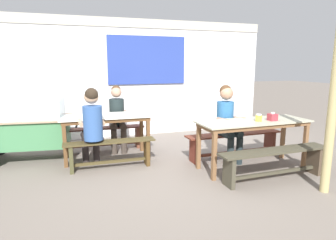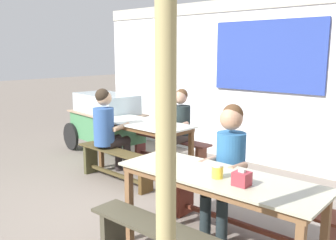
{
  "view_description": "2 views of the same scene",
  "coord_description": "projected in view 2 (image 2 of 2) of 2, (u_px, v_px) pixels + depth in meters",
  "views": [
    {
      "loc": [
        -1.45,
        -4.04,
        1.67
      ],
      "look_at": [
        0.12,
        0.54,
        0.74
      ],
      "focal_mm": 31.55,
      "sensor_mm": 36.0,
      "label": 1
    },
    {
      "loc": [
        2.98,
        -2.69,
        1.81
      ],
      "look_at": [
        -0.04,
        0.75,
        0.96
      ],
      "focal_mm": 39.58,
      "sensor_mm": 36.0,
      "label": 2
    }
  ],
  "objects": [
    {
      "name": "condiment_jar",
      "position": [
        217.0,
        171.0,
        3.06
      ],
      "size": [
        0.1,
        0.1,
        0.12
      ],
      "color": "yellow",
      "rests_on": "dining_table_near"
    },
    {
      "name": "tissue_box",
      "position": [
        242.0,
        179.0,
        2.89
      ],
      "size": [
        0.12,
        0.12,
        0.13
      ],
      "color": "#9F323C",
      "rests_on": "dining_table_near"
    },
    {
      "name": "dining_table_near",
      "position": [
        218.0,
        184.0,
        3.16
      ],
      "size": [
        1.82,
        0.66,
        0.78
      ],
      "color": "#B7B497",
      "rests_on": "ground_plane"
    },
    {
      "name": "wooden_support_post",
      "position": [
        166.0,
        183.0,
        2.03
      ],
      "size": [
        0.11,
        0.11,
        2.2
      ],
      "primitive_type": "cylinder",
      "color": "tan",
      "rests_on": "ground_plane"
    },
    {
      "name": "person_center_facing",
      "position": [
        177.0,
        125.0,
        5.64
      ],
      "size": [
        0.42,
        0.54,
        1.26
      ],
      "color": "#443932",
      "rests_on": "ground_plane"
    },
    {
      "name": "bench_near_back",
      "position": [
        247.0,
        207.0,
        3.64
      ],
      "size": [
        1.8,
        0.33,
        0.45
      ],
      "color": "brown",
      "rests_on": "ground_plane"
    },
    {
      "name": "person_left_back_turned",
      "position": [
        108.0,
        127.0,
        5.31
      ],
      "size": [
        0.42,
        0.57,
        1.31
      ],
      "color": "#2A2323",
      "rests_on": "ground_plane"
    },
    {
      "name": "bench_far_back",
      "position": [
        168.0,
        147.0,
        5.95
      ],
      "size": [
        1.57,
        0.28,
        0.45
      ],
      "color": "brown",
      "rests_on": "ground_plane"
    },
    {
      "name": "dining_table_far",
      "position": [
        144.0,
        128.0,
        5.48
      ],
      "size": [
        1.56,
        0.7,
        0.78
      ],
      "color": "silver",
      "rests_on": "ground_plane"
    },
    {
      "name": "food_cart",
      "position": [
        106.0,
        118.0,
        6.63
      ],
      "size": [
        1.84,
        1.03,
        1.07
      ],
      "color": "#458352",
      "rests_on": "ground_plane"
    },
    {
      "name": "bench_far_front",
      "position": [
        116.0,
        162.0,
        5.17
      ],
      "size": [
        1.44,
        0.29,
        0.45
      ],
      "color": "#493D21",
      "rests_on": "ground_plane"
    },
    {
      "name": "backdrop_wall",
      "position": [
        250.0,
        78.0,
        5.99
      ],
      "size": [
        6.5,
        0.23,
        2.65
      ],
      "color": "white",
      "rests_on": "ground_plane"
    },
    {
      "name": "ground_plane",
      "position": [
        128.0,
        212.0,
        4.25
      ],
      "size": [
        40.0,
        40.0,
        0.0
      ],
      "primitive_type": "plane",
      "color": "slate"
    },
    {
      "name": "person_right_near_table",
      "position": [
        228.0,
        161.0,
        3.63
      ],
      "size": [
        0.42,
        0.53,
        1.31
      ],
      "color": "#202B2D",
      "rests_on": "ground_plane"
    }
  ]
}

